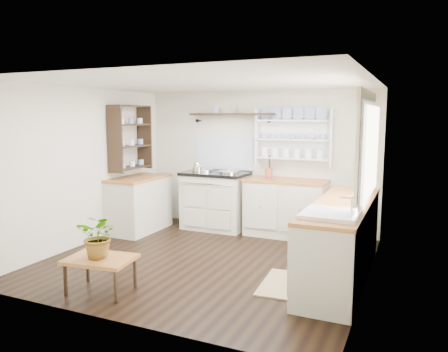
# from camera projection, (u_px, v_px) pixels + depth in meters

# --- Properties ---
(floor) EXTENTS (4.00, 3.80, 0.01)m
(floor) POSITION_uv_depth(u_px,v_px,m) (207.00, 260.00, 5.76)
(floor) COLOR black
(floor) RESTS_ON ground
(wall_back) EXTENTS (4.00, 0.02, 2.30)m
(wall_back) POSITION_uv_depth(u_px,v_px,m) (257.00, 160.00, 7.32)
(wall_back) COLOR beige
(wall_back) RESTS_ON ground
(wall_right) EXTENTS (0.02, 3.80, 2.30)m
(wall_right) POSITION_uv_depth(u_px,v_px,m) (370.00, 184.00, 4.80)
(wall_right) COLOR beige
(wall_right) RESTS_ON ground
(wall_left) EXTENTS (0.02, 3.80, 2.30)m
(wall_left) POSITION_uv_depth(u_px,v_px,m) (85.00, 167.00, 6.42)
(wall_left) COLOR beige
(wall_left) RESTS_ON ground
(ceiling) EXTENTS (4.00, 3.80, 0.01)m
(ceiling) POSITION_uv_depth(u_px,v_px,m) (207.00, 83.00, 5.45)
(ceiling) COLOR white
(ceiling) RESTS_ON wall_back
(window) EXTENTS (0.08, 1.55, 1.22)m
(window) POSITION_uv_depth(u_px,v_px,m) (368.00, 145.00, 4.90)
(window) COLOR white
(window) RESTS_ON wall_right
(aga_cooker) EXTENTS (1.07, 0.74, 0.99)m
(aga_cooker) POSITION_uv_depth(u_px,v_px,m) (216.00, 200.00, 7.37)
(aga_cooker) COLOR beige
(aga_cooker) RESTS_ON floor
(back_cabinets) EXTENTS (1.27, 0.63, 0.90)m
(back_cabinets) POSITION_uv_depth(u_px,v_px,m) (286.00, 207.00, 6.90)
(back_cabinets) COLOR beige
(back_cabinets) RESTS_ON floor
(right_cabinets) EXTENTS (0.62, 2.43, 0.90)m
(right_cabinets) POSITION_uv_depth(u_px,v_px,m) (341.00, 239.00, 5.10)
(right_cabinets) COLOR beige
(right_cabinets) RESTS_ON floor
(belfast_sink) EXTENTS (0.55, 0.60, 0.45)m
(belfast_sink) POSITION_uv_depth(u_px,v_px,m) (330.00, 225.00, 4.38)
(belfast_sink) COLOR white
(belfast_sink) RESTS_ON right_cabinets
(left_cabinets) EXTENTS (0.62, 1.13, 0.90)m
(left_cabinets) POSITION_uv_depth(u_px,v_px,m) (139.00, 203.00, 7.20)
(left_cabinets) COLOR beige
(left_cabinets) RESTS_ON floor
(plate_rack) EXTENTS (1.20, 0.22, 0.90)m
(plate_rack) POSITION_uv_depth(u_px,v_px,m) (295.00, 137.00, 6.97)
(plate_rack) COLOR white
(plate_rack) RESTS_ON wall_back
(high_shelf) EXTENTS (1.50, 0.29, 0.16)m
(high_shelf) POSITION_uv_depth(u_px,v_px,m) (233.00, 115.00, 7.27)
(high_shelf) COLOR black
(high_shelf) RESTS_ON wall_back
(left_shelving) EXTENTS (0.28, 0.80, 1.05)m
(left_shelving) POSITION_uv_depth(u_px,v_px,m) (130.00, 137.00, 7.11)
(left_shelving) COLOR black
(left_shelving) RESTS_ON wall_left
(kettle) EXTENTS (0.17, 0.17, 0.21)m
(kettle) POSITION_uv_depth(u_px,v_px,m) (197.00, 168.00, 7.30)
(kettle) COLOR silver
(kettle) RESTS_ON aga_cooker
(utensil_crock) EXTENTS (0.12, 0.12, 0.14)m
(utensil_crock) POSITION_uv_depth(u_px,v_px,m) (269.00, 173.00, 7.04)
(utensil_crock) COLOR #9F493A
(utensil_crock) RESTS_ON back_cabinets
(center_table) EXTENTS (0.76, 0.59, 0.38)m
(center_table) POSITION_uv_depth(u_px,v_px,m) (100.00, 262.00, 4.69)
(center_table) COLOR brown
(center_table) RESTS_ON floor
(potted_plant) EXTENTS (0.49, 0.44, 0.48)m
(potted_plant) POSITION_uv_depth(u_px,v_px,m) (99.00, 236.00, 4.65)
(potted_plant) COLOR #3F7233
(potted_plant) RESTS_ON center_table
(floor_rug) EXTENTS (0.61, 0.89, 0.02)m
(floor_rug) POSITION_uv_depth(u_px,v_px,m) (287.00, 284.00, 4.92)
(floor_rug) COLOR #968957
(floor_rug) RESTS_ON floor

